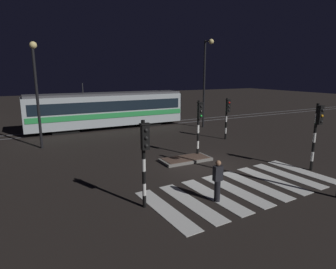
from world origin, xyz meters
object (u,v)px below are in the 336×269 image
(traffic_light_median_centre, at_px, (199,120))
(street_lamp_trackside_left, at_px, (36,83))
(tram, at_px, (108,109))
(traffic_light_corner_near_left, at_px, (144,152))
(traffic_light_corner_near_right, at_px, (317,127))
(traffic_light_corner_far_right, at_px, (227,112))
(street_lamp_trackside_right, at_px, (206,74))
(pedestrian_waiting_at_kerb, at_px, (218,181))

(traffic_light_median_centre, distance_m, street_lamp_trackside_left, 10.68)
(traffic_light_median_centre, relative_size, tram, 0.24)
(traffic_light_corner_near_left, height_order, traffic_light_corner_near_right, traffic_light_corner_near_right)
(traffic_light_corner_far_right, height_order, tram, tram)
(street_lamp_trackside_right, height_order, pedestrian_waiting_at_kerb, street_lamp_trackside_right)
(street_lamp_trackside_left, bearing_deg, traffic_light_median_centre, -37.60)
(traffic_light_corner_near_right, xyz_separation_m, pedestrian_waiting_at_kerb, (-6.68, -0.64, -1.45))
(traffic_light_corner_near_left, xyz_separation_m, traffic_light_corner_near_right, (9.43, -0.16, 0.10))
(street_lamp_trackside_right, height_order, tram, street_lamp_trackside_right)
(street_lamp_trackside_right, bearing_deg, traffic_light_median_centre, -126.96)
(tram, bearing_deg, traffic_light_corner_near_right, -69.52)
(traffic_light_corner_far_right, relative_size, traffic_light_corner_near_right, 0.90)
(traffic_light_corner_far_right, xyz_separation_m, traffic_light_corner_near_left, (-10.02, -7.64, 0.14))
(street_lamp_trackside_right, relative_size, tram, 0.55)
(traffic_light_corner_far_right, xyz_separation_m, pedestrian_waiting_at_kerb, (-7.27, -8.43, -1.21))
(street_lamp_trackside_right, distance_m, tram, 9.48)
(traffic_light_corner_near_right, bearing_deg, tram, 110.48)
(traffic_light_corner_far_right, bearing_deg, street_lamp_trackside_left, 164.72)
(traffic_light_median_centre, distance_m, tram, 11.79)
(traffic_light_corner_near_right, distance_m, pedestrian_waiting_at_kerb, 6.87)
(traffic_light_corner_near_left, xyz_separation_m, pedestrian_waiting_at_kerb, (2.75, -0.80, -1.34))
(traffic_light_corner_far_right, height_order, street_lamp_trackside_left, street_lamp_trackside_left)
(street_lamp_trackside_right, bearing_deg, traffic_light_corner_near_right, -98.62)
(street_lamp_trackside_left, xyz_separation_m, tram, (6.03, 5.18, -2.64))
(street_lamp_trackside_right, relative_size, street_lamp_trackside_left, 1.14)
(traffic_light_corner_near_left, distance_m, traffic_light_median_centre, 7.29)
(street_lamp_trackside_left, bearing_deg, tram, 40.64)
(traffic_light_corner_near_left, bearing_deg, street_lamp_trackside_left, 103.87)
(tram, bearing_deg, traffic_light_median_centre, -78.95)
(traffic_light_corner_near_right, relative_size, pedestrian_waiting_at_kerb, 2.06)
(traffic_light_corner_near_left, relative_size, street_lamp_trackside_right, 0.43)
(traffic_light_corner_far_right, bearing_deg, traffic_light_corner_near_left, -142.68)
(traffic_light_median_centre, bearing_deg, street_lamp_trackside_left, 142.40)
(traffic_light_median_centre, distance_m, street_lamp_trackside_right, 10.01)
(traffic_light_median_centre, bearing_deg, traffic_light_corner_near_left, -139.46)
(traffic_light_corner_near_right, xyz_separation_m, tram, (-6.15, 16.46, -0.58))
(traffic_light_corner_near_left, height_order, traffic_light_median_centre, traffic_light_median_centre)
(traffic_light_corner_far_right, distance_m, traffic_light_corner_near_left, 12.60)
(traffic_light_corner_near_left, xyz_separation_m, street_lamp_trackside_left, (-2.75, 11.12, 2.16))
(street_lamp_trackside_right, bearing_deg, traffic_light_corner_far_right, -105.39)
(traffic_light_corner_far_right, xyz_separation_m, street_lamp_trackside_right, (1.32, 4.81, 2.84))
(street_lamp_trackside_right, bearing_deg, tram, 154.45)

